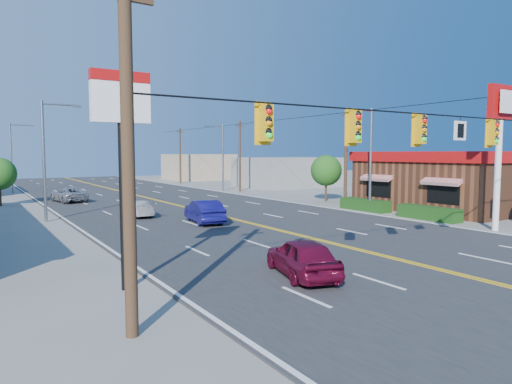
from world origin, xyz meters
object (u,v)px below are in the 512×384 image
kfc (463,179)px  car_blue (204,212)px  signal_span (438,145)px  kfc_pylon (500,128)px  car_silver (68,195)px  car_magenta (302,258)px  pizza_hut_sign (121,134)px  car_white (138,209)px

kfc → car_blue: bearing=170.7°
signal_span → kfc_pylon: bearing=19.8°
signal_span → car_silver: size_ratio=5.06×
signal_span → kfc: signal_span is taller
signal_span → car_magenta: size_ratio=5.81×
pizza_hut_sign → kfc: bearing=14.5°
pizza_hut_sign → signal_span: bearing=-20.2°
kfc_pylon → car_white: (-16.11, 16.95, -5.46)m
kfc → car_silver: (-27.36, 21.99, -1.71)m
car_blue → kfc: bearing=-179.9°
car_white → signal_span: bearing=104.3°
pizza_hut_sign → car_magenta: size_ratio=1.64×
signal_span → car_blue: signal_span is taller
kfc_pylon → pizza_hut_sign: kfc_pylon is taller
kfc_pylon → car_white: size_ratio=2.11×
signal_span → car_magenta: 6.77m
signal_span → kfc: (20.02, 12.00, -2.51)m
pizza_hut_sign → car_silver: bearing=83.3°
kfc → car_silver: 35.15m
car_silver → kfc: bearing=132.6°
kfc → kfc_pylon: (-8.90, -8.00, 3.66)m
car_magenta → pizza_hut_sign: bearing=-2.6°
kfc → car_silver: bearing=141.2°
car_white → pizza_hut_sign: bearing=71.7°
car_magenta → signal_span: bearing=174.1°
signal_span → kfc: size_ratio=1.49×
signal_span → pizza_hut_sign: bearing=159.8°
car_white → kfc: bearing=161.2°
pizza_hut_sign → car_silver: (3.54, 29.99, -4.51)m
signal_span → car_blue: bearing=98.3°
car_white → kfc_pylon: bearing=134.4°
car_magenta → car_silver: bearing=-69.7°
kfc → pizza_hut_sign: pizza_hut_sign is taller
car_blue → car_white: 5.94m
car_blue → car_white: bearing=-53.6°
car_magenta → car_white: bearing=-73.8°
car_magenta → car_white: 18.95m
pizza_hut_sign → car_white: (5.89, 16.95, -4.60)m
signal_span → car_white: (-4.99, 20.95, -4.30)m
signal_span → pizza_hut_sign: signal_span is taller
kfc_pylon → car_magenta: kfc_pylon is taller
signal_span → car_white: size_ratio=6.04×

